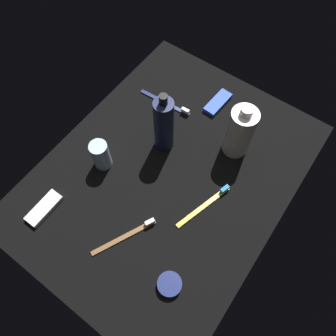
% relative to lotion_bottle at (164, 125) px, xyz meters
% --- Properties ---
extents(ground_plane, '(0.84, 0.64, 0.01)m').
position_rel_lotion_bottle_xyz_m(ground_plane, '(0.07, 0.07, -0.10)').
color(ground_plane, black).
extents(lotion_bottle, '(0.05, 0.05, 0.22)m').
position_rel_lotion_bottle_xyz_m(lotion_bottle, '(0.00, 0.00, 0.00)').
color(lotion_bottle, '#191E42').
rests_on(lotion_bottle, ground_plane).
extents(bodywash_bottle, '(0.07, 0.07, 0.19)m').
position_rel_lotion_bottle_xyz_m(bodywash_bottle, '(-0.11, 0.18, -0.01)').
color(bodywash_bottle, silver).
rests_on(bodywash_bottle, ground_plane).
extents(deodorant_stick, '(0.05, 0.05, 0.09)m').
position_rel_lotion_bottle_xyz_m(deodorant_stick, '(0.15, -0.10, -0.05)').
color(deodorant_stick, silver).
rests_on(deodorant_stick, ground_plane).
extents(toothbrush_brown, '(0.17, 0.09, 0.02)m').
position_rel_lotion_bottle_xyz_m(toothbrush_brown, '(0.28, 0.09, -0.09)').
color(toothbrush_brown, brown).
rests_on(toothbrush_brown, ground_plane).
extents(toothbrush_navy, '(0.02, 0.18, 0.02)m').
position_rel_lotion_bottle_xyz_m(toothbrush_navy, '(-0.12, -0.08, -0.09)').
color(toothbrush_navy, navy).
rests_on(toothbrush_navy, ground_plane).
extents(toothbrush_yellow, '(0.18, 0.06, 0.02)m').
position_rel_lotion_bottle_xyz_m(toothbrush_yellow, '(0.09, 0.21, -0.09)').
color(toothbrush_yellow, yellow).
rests_on(toothbrush_yellow, ground_plane).
extents(snack_bar_white, '(0.10, 0.04, 0.01)m').
position_rel_lotion_bottle_xyz_m(snack_bar_white, '(0.35, -0.14, -0.09)').
color(snack_bar_white, white).
rests_on(snack_bar_white, ground_plane).
extents(snack_bar_blue, '(0.11, 0.05, 0.01)m').
position_rel_lotion_bottle_xyz_m(snack_bar_blue, '(-0.22, 0.05, -0.09)').
color(snack_bar_blue, blue).
rests_on(snack_bar_blue, ground_plane).
extents(cream_tin_left, '(0.06, 0.06, 0.02)m').
position_rel_lotion_bottle_xyz_m(cream_tin_left, '(0.31, 0.24, -0.09)').
color(cream_tin_left, navy).
rests_on(cream_tin_left, ground_plane).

